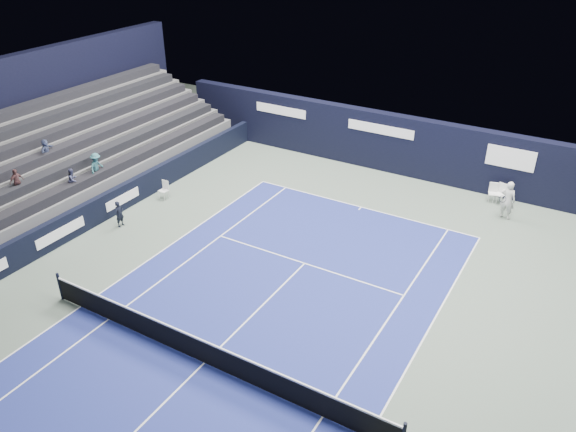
# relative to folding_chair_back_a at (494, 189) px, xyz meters

# --- Properties ---
(ground) EXTENTS (48.00, 48.00, 0.00)m
(ground) POSITION_rel_folding_chair_back_a_xyz_m (-5.10, -13.66, -0.62)
(ground) COLOR #536357
(ground) RESTS_ON ground
(court_surface) EXTENTS (10.97, 23.77, 0.01)m
(court_surface) POSITION_rel_folding_chair_back_a_xyz_m (-5.10, -15.66, -0.62)
(court_surface) COLOR navy
(court_surface) RESTS_ON ground
(folding_chair_back_a) EXTENTS (0.52, 0.54, 0.94)m
(folding_chair_back_a) POSITION_rel_folding_chair_back_a_xyz_m (0.00, 0.00, 0.00)
(folding_chair_back_a) COLOR white
(folding_chair_back_a) RESTS_ON ground
(folding_chair_back_b) EXTENTS (0.53, 0.52, 0.98)m
(folding_chair_back_b) POSITION_rel_folding_chair_back_a_xyz_m (0.36, 0.01, -0.07)
(folding_chair_back_b) COLOR white
(folding_chair_back_b) RESTS_ON ground
(line_judge_chair) EXTENTS (0.41, 0.39, 0.90)m
(line_judge_chair) POSITION_rel_folding_chair_back_a_xyz_m (-13.67, -7.69, -0.11)
(line_judge_chair) COLOR white
(line_judge_chair) RESTS_ON ground
(line_judge) EXTENTS (0.29, 0.44, 1.20)m
(line_judge) POSITION_rel_folding_chair_back_a_xyz_m (-13.52, -10.76, -0.03)
(line_judge) COLOR black
(line_judge) RESTS_ON ground
(court_markings) EXTENTS (11.03, 23.83, 0.00)m
(court_markings) POSITION_rel_folding_chair_back_a_xyz_m (-5.10, -15.66, -0.61)
(court_markings) COLOR white
(court_markings) RESTS_ON court_surface
(tennis_net) EXTENTS (12.90, 0.10, 1.10)m
(tennis_net) POSITION_rel_folding_chair_back_a_xyz_m (-5.10, -15.66, -0.12)
(tennis_net) COLOR black
(tennis_net) RESTS_ON ground
(back_sponsor_wall) EXTENTS (26.00, 0.63, 3.10)m
(back_sponsor_wall) POSITION_rel_folding_chair_back_a_xyz_m (-5.09, 0.84, 0.93)
(back_sponsor_wall) COLOR black
(back_sponsor_wall) RESTS_ON ground
(side_barrier_left) EXTENTS (0.33, 22.00, 1.20)m
(side_barrier_left) POSITION_rel_folding_chair_back_a_xyz_m (-14.60, -9.68, -0.02)
(side_barrier_left) COLOR black
(side_barrier_left) RESTS_ON ground
(spectator_stand) EXTENTS (6.00, 18.00, 6.40)m
(spectator_stand) POSITION_rel_folding_chair_back_a_xyz_m (-18.37, -8.66, 1.33)
(spectator_stand) COLOR #4C4C4F
(spectator_stand) RESTS_ON ground
(tennis_player) EXTENTS (0.72, 0.88, 1.80)m
(tennis_player) POSITION_rel_folding_chair_back_a_xyz_m (0.88, -1.41, 0.28)
(tennis_player) COLOR silver
(tennis_player) RESTS_ON ground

